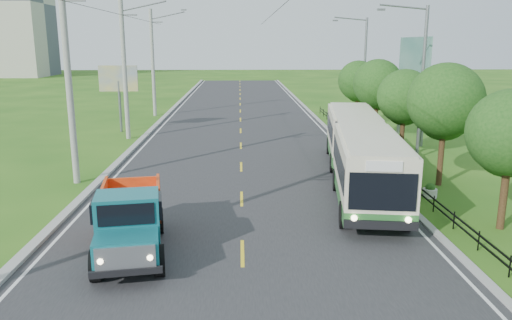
{
  "coord_description": "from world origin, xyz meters",
  "views": [
    {
      "loc": [
        -0.05,
        -15.54,
        6.85
      ],
      "look_at": [
        0.64,
        5.62,
        1.9
      ],
      "focal_mm": 35.0,
      "sensor_mm": 36.0,
      "label": 1
    }
  ],
  "objects_px": {
    "pole_mid": "(125,69)",
    "planter_mid": "(381,154)",
    "streetlight_mid": "(420,77)",
    "billboard_right": "(414,65)",
    "tree_third": "(445,105)",
    "dump_truck": "(130,216)",
    "bus": "(359,147)",
    "billboard_left": "(119,83)",
    "tree_fourth": "(405,99)",
    "streetlight_far": "(363,67)",
    "planter_far": "(352,131)",
    "tree_fifth": "(378,86)",
    "tree_back": "(358,83)",
    "pole_far": "(153,62)",
    "planter_near": "(430,191)",
    "tree_second": "(510,137)",
    "pole_near": "(69,81)"
  },
  "relations": [
    {
      "from": "pole_near",
      "to": "billboard_left",
      "type": "distance_m",
      "value": 15.1
    },
    {
      "from": "planter_mid",
      "to": "billboard_right",
      "type": "relative_size",
      "value": 0.09
    },
    {
      "from": "streetlight_far",
      "to": "billboard_left",
      "type": "xyz_separation_m",
      "value": [
        -20.14,
        -4.0,
        -1.04
      ]
    },
    {
      "from": "streetlight_mid",
      "to": "planter_mid",
      "type": "distance_m",
      "value": 5.05
    },
    {
      "from": "pole_near",
      "to": "planter_far",
      "type": "bearing_deg",
      "value": 37.63
    },
    {
      "from": "tree_back",
      "to": "bus",
      "type": "height_order",
      "value": "tree_back"
    },
    {
      "from": "tree_third",
      "to": "streetlight_mid",
      "type": "height_order",
      "value": "streetlight_mid"
    },
    {
      "from": "pole_near",
      "to": "dump_truck",
      "type": "relative_size",
      "value": 1.75
    },
    {
      "from": "tree_third",
      "to": "tree_fifth",
      "type": "relative_size",
      "value": 1.03
    },
    {
      "from": "pole_far",
      "to": "billboard_right",
      "type": "distance_m",
      "value": 24.33
    },
    {
      "from": "pole_far",
      "to": "tree_third",
      "type": "distance_m",
      "value": 30.78
    },
    {
      "from": "tree_third",
      "to": "bus",
      "type": "distance_m",
      "value": 4.54
    },
    {
      "from": "streetlight_mid",
      "to": "bus",
      "type": "height_order",
      "value": "streetlight_mid"
    },
    {
      "from": "planter_mid",
      "to": "planter_far",
      "type": "relative_size",
      "value": 1.0
    },
    {
      "from": "pole_mid",
      "to": "planter_far",
      "type": "height_order",
      "value": "pole_mid"
    },
    {
      "from": "pole_near",
      "to": "bus",
      "type": "relative_size",
      "value": 0.62
    },
    {
      "from": "planter_mid",
      "to": "bus",
      "type": "relative_size",
      "value": 0.04
    },
    {
      "from": "planter_mid",
      "to": "billboard_right",
      "type": "bearing_deg",
      "value": 58.34
    },
    {
      "from": "pole_mid",
      "to": "tree_second",
      "type": "xyz_separation_m",
      "value": [
        18.12,
        -18.86,
        -1.57
      ]
    },
    {
      "from": "tree_third",
      "to": "billboard_left",
      "type": "xyz_separation_m",
      "value": [
        -19.36,
        15.86,
        -0.12
      ]
    },
    {
      "from": "tree_third",
      "to": "dump_truck",
      "type": "relative_size",
      "value": 1.05
    },
    {
      "from": "planter_far",
      "to": "tree_second",
      "type": "bearing_deg",
      "value": -86.38
    },
    {
      "from": "tree_second",
      "to": "dump_truck",
      "type": "relative_size",
      "value": 0.93
    },
    {
      "from": "pole_far",
      "to": "tree_back",
      "type": "relative_size",
      "value": 1.82
    },
    {
      "from": "tree_fifth",
      "to": "planter_near",
      "type": "bearing_deg",
      "value": -95.08
    },
    {
      "from": "streetlight_far",
      "to": "planter_near",
      "type": "relative_size",
      "value": 13.54
    },
    {
      "from": "planter_far",
      "to": "billboard_right",
      "type": "distance_m",
      "value": 6.58
    },
    {
      "from": "pole_mid",
      "to": "tree_back",
      "type": "relative_size",
      "value": 1.82
    },
    {
      "from": "streetlight_far",
      "to": "billboard_right",
      "type": "distance_m",
      "value": 8.18
    },
    {
      "from": "tree_second",
      "to": "pole_mid",
      "type": "bearing_deg",
      "value": 133.85
    },
    {
      "from": "tree_third",
      "to": "billboard_right",
      "type": "xyz_separation_m",
      "value": [
        2.44,
        11.86,
        1.36
      ]
    },
    {
      "from": "bus",
      "to": "dump_truck",
      "type": "distance_m",
      "value": 12.7
    },
    {
      "from": "pole_mid",
      "to": "planter_mid",
      "type": "distance_m",
      "value": 18.88
    },
    {
      "from": "pole_far",
      "to": "tree_back",
      "type": "xyz_separation_m",
      "value": [
        18.12,
        -6.86,
        -1.44
      ]
    },
    {
      "from": "tree_fifth",
      "to": "pole_mid",
      "type": "bearing_deg",
      "value": 177.29
    },
    {
      "from": "tree_fourth",
      "to": "streetlight_far",
      "type": "height_order",
      "value": "streetlight_far"
    },
    {
      "from": "tree_fifth",
      "to": "tree_back",
      "type": "bearing_deg",
      "value": 90.0
    },
    {
      "from": "tree_fourth",
      "to": "billboard_right",
      "type": "relative_size",
      "value": 0.74
    },
    {
      "from": "planter_near",
      "to": "pole_far",
      "type": "bearing_deg",
      "value": 121.99
    },
    {
      "from": "streetlight_far",
      "to": "planter_far",
      "type": "xyz_separation_m",
      "value": [
        -2.04,
        -6.0,
        -4.62
      ]
    },
    {
      "from": "billboard_right",
      "to": "dump_truck",
      "type": "height_order",
      "value": "billboard_right"
    },
    {
      "from": "pole_far",
      "to": "planter_near",
      "type": "bearing_deg",
      "value": -58.01
    },
    {
      "from": "pole_near",
      "to": "tree_fourth",
      "type": "bearing_deg",
      "value": 15.84
    },
    {
      "from": "planter_far",
      "to": "planter_near",
      "type": "bearing_deg",
      "value": -90.0
    },
    {
      "from": "tree_back",
      "to": "dump_truck",
      "type": "bearing_deg",
      "value": -117.62
    },
    {
      "from": "streetlight_mid",
      "to": "billboard_right",
      "type": "bearing_deg",
      "value": 74.56
    },
    {
      "from": "tree_fifth",
      "to": "tree_back",
      "type": "distance_m",
      "value": 6.0
    },
    {
      "from": "tree_fourth",
      "to": "streetlight_far",
      "type": "relative_size",
      "value": 0.6
    },
    {
      "from": "tree_second",
      "to": "streetlight_mid",
      "type": "xyz_separation_m",
      "value": [
        0.79,
        11.86,
        1.38
      ]
    },
    {
      "from": "tree_back",
      "to": "tree_third",
      "type": "bearing_deg",
      "value": -90.0
    }
  ]
}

